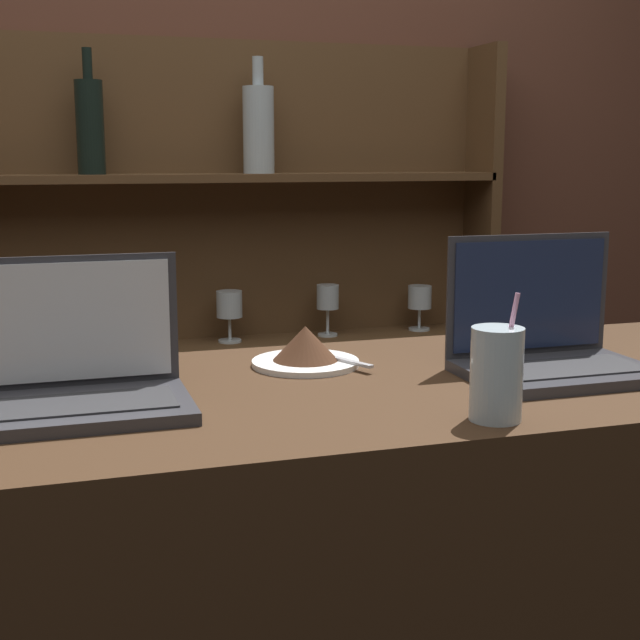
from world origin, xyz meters
The scene contains 6 objects.
back_wall centered at (0.00, 1.37, 1.35)m, with size 7.00×0.06×2.70m.
back_shelf centered at (0.15, 1.29, 0.90)m, with size 1.45×0.18×1.72m.
laptop_near centered at (-0.27, 0.30, 1.12)m, with size 0.31×0.21×0.21m.
laptop_far centered at (0.49, 0.29, 1.13)m, with size 0.31×0.22×0.22m.
cake_plate centered at (0.12, 0.45, 1.11)m, with size 0.18×0.19×0.07m.
water_glass centered at (0.27, 0.07, 1.14)m, with size 0.07×0.07×0.17m.
Camera 1 is at (-0.30, -0.97, 1.43)m, focal length 50.00 mm.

